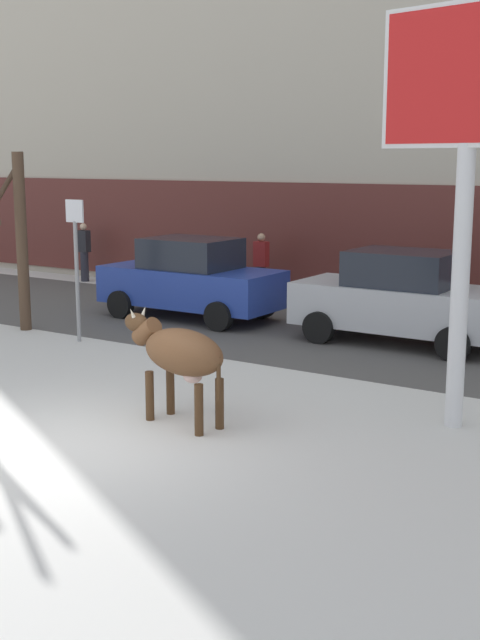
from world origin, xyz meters
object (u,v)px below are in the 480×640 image
object	(u,v)px
car_blue_sedan	(191,279)
car_silver_sedan	(402,298)
cow_brown	(180,353)
pedestrian_by_cars	(84,252)
billboard	(469,102)
street_sign	(76,259)
pedestrian_near_billboard	(261,266)
bare_tree_left_lot	(19,237)

from	to	relation	value
car_blue_sedan	car_silver_sedan	xyz separation A→B (m)	(5.06, 0.13, 0.00)
cow_brown	car_blue_sedan	distance (m)	7.77
cow_brown	car_blue_sedan	bearing A→B (deg)	125.42
cow_brown	pedestrian_by_cars	size ratio (longest dim) A/B	1.12
billboard	car_silver_sedan	distance (m)	6.24
street_sign	pedestrian_near_billboard	bearing A→B (deg)	86.01
billboard	pedestrian_near_billboard	bearing A→B (deg)	136.14
car_blue_sedan	bare_tree_left_lot	world-z (taller)	bare_tree_left_lot
pedestrian_by_cars	bare_tree_left_lot	xyz separation A→B (m)	(3.94, -6.03, 1.11)
pedestrian_near_billboard	pedestrian_by_cars	size ratio (longest dim) A/B	1.00
car_silver_sedan	bare_tree_left_lot	distance (m)	8.02
cow_brown	bare_tree_left_lot	world-z (taller)	bare_tree_left_lot
street_sign	billboard	bearing A→B (deg)	-8.06
pedestrian_near_billboard	street_sign	bearing A→B (deg)	-93.99
street_sign	car_silver_sedan	bearing A→B (deg)	31.57
car_silver_sedan	pedestrian_near_billboard	xyz separation A→B (m)	(-5.03, 2.86, -0.03)
car_silver_sedan	bare_tree_left_lot	bearing A→B (deg)	-156.52
billboard	pedestrian_by_cars	world-z (taller)	billboard
car_blue_sedan	street_sign	distance (m)	3.34
billboard	car_silver_sedan	size ratio (longest dim) A/B	1.32
cow_brown	street_sign	size ratio (longest dim) A/B	0.69
bare_tree_left_lot	cow_brown	bearing A→B (deg)	-26.08
bare_tree_left_lot	street_sign	distance (m)	1.86
car_blue_sedan	car_silver_sedan	bearing A→B (deg)	1.45
cow_brown	car_silver_sedan	xyz separation A→B (m)	(0.56, 6.46, -0.09)
billboard	pedestrian_by_cars	xyz separation A→B (m)	(-13.87, 7.37, -3.43)
billboard	street_sign	distance (m)	8.60
cow_brown	bare_tree_left_lot	size ratio (longest dim) A/B	0.52
bare_tree_left_lot	street_sign	xyz separation A→B (m)	(1.82, -0.19, -0.32)
car_silver_sedan	billboard	bearing A→B (deg)	-59.66
street_sign	cow_brown	bearing A→B (deg)	-32.27
billboard	pedestrian_by_cars	distance (m)	16.08
cow_brown	billboard	size ratio (longest dim) A/B	0.35
car_silver_sedan	bare_tree_left_lot	xyz separation A→B (m)	(-7.29, -3.17, 1.09)
cow_brown	pedestrian_near_billboard	distance (m)	10.34
billboard	car_blue_sedan	world-z (taller)	billboard
cow_brown	billboard	bearing A→B (deg)	31.41
billboard	car_silver_sedan	world-z (taller)	billboard
car_blue_sedan	car_silver_sedan	distance (m)	5.06
billboard	pedestrian_near_billboard	xyz separation A→B (m)	(-7.67, 7.37, -3.43)
pedestrian_near_billboard	pedestrian_by_cars	bearing A→B (deg)	180.00
pedestrian_near_billboard	street_sign	size ratio (longest dim) A/B	0.61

